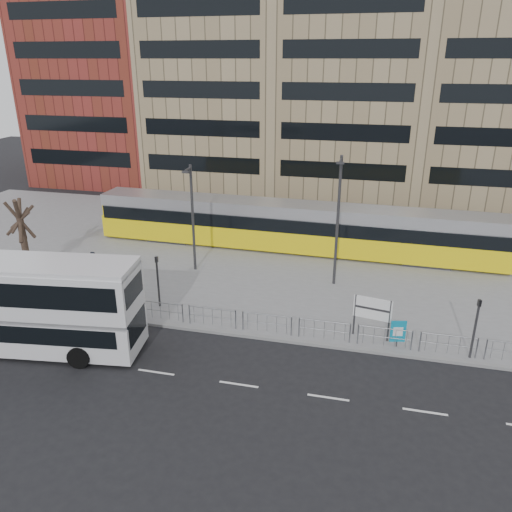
% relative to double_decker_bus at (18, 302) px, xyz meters
% --- Properties ---
extents(ground, '(120.00, 120.00, 0.00)m').
position_rel_double_decker_bus_xyz_m(ground, '(9.27, 3.53, -2.57)').
color(ground, black).
rests_on(ground, ground).
extents(plaza, '(64.00, 24.00, 0.15)m').
position_rel_double_decker_bus_xyz_m(plaza, '(9.27, 15.53, -2.49)').
color(plaza, slate).
rests_on(plaza, ground).
extents(kerb, '(64.00, 0.25, 0.17)m').
position_rel_double_decker_bus_xyz_m(kerb, '(9.27, 3.58, -2.49)').
color(kerb, gray).
rests_on(kerb, ground).
extents(building_row, '(70.40, 18.40, 31.20)m').
position_rel_double_decker_bus_xyz_m(building_row, '(10.81, 37.80, 10.35)').
color(building_row, maroon).
rests_on(building_row, ground).
extents(pedestrian_barrier, '(32.07, 0.07, 1.10)m').
position_rel_double_decker_bus_xyz_m(pedestrian_barrier, '(11.27, 4.03, -1.58)').
color(pedestrian_barrier, gray).
rests_on(pedestrian_barrier, plaza).
extents(road_markings, '(62.00, 0.12, 0.01)m').
position_rel_double_decker_bus_xyz_m(road_markings, '(10.27, -0.47, -2.56)').
color(road_markings, white).
rests_on(road_markings, ground).
extents(double_decker_bus, '(12.12, 4.20, 4.75)m').
position_rel_double_decker_bus_xyz_m(double_decker_bus, '(0.00, 0.00, 0.00)').
color(double_decker_bus, silver).
rests_on(double_decker_bus, ground).
extents(tram, '(30.24, 3.57, 3.56)m').
position_rel_double_decker_bus_xyz_m(tram, '(10.73, 16.62, -0.63)').
color(tram, yellow).
rests_on(tram, plaza).
extents(station_sign, '(1.94, 0.43, 2.26)m').
position_rel_double_decker_bus_xyz_m(station_sign, '(16.87, 4.81, -0.85)').
color(station_sign, '#2D2D30').
rests_on(station_sign, plaza).
extents(ad_panel, '(0.77, 0.24, 1.46)m').
position_rel_double_decker_bus_xyz_m(ad_panel, '(18.18, 4.20, -1.57)').
color(ad_panel, '#2D2D30').
rests_on(ad_panel, plaza).
extents(pedestrian, '(0.59, 0.74, 1.79)m').
position_rel_double_decker_bus_xyz_m(pedestrian, '(-0.97, 8.40, -1.52)').
color(pedestrian, black).
rests_on(pedestrian, plaza).
extents(traffic_light_west, '(0.20, 0.23, 3.10)m').
position_rel_double_decker_bus_xyz_m(traffic_light_west, '(4.84, 5.53, -0.44)').
color(traffic_light_west, '#2D2D30').
rests_on(traffic_light_west, plaza).
extents(traffic_light_east, '(0.21, 0.23, 3.10)m').
position_rel_double_decker_bus_xyz_m(traffic_light_east, '(21.62, 4.03, -0.44)').
color(traffic_light_east, '#2D2D30').
rests_on(traffic_light_east, plaza).
extents(lamp_post_west, '(0.45, 1.04, 7.20)m').
position_rel_double_decker_bus_xyz_m(lamp_post_west, '(4.96, 11.14, 1.55)').
color(lamp_post_west, '#2D2D30').
rests_on(lamp_post_west, plaza).
extents(lamp_post_east, '(0.45, 1.04, 8.23)m').
position_rel_double_decker_bus_xyz_m(lamp_post_east, '(14.43, 11.01, 2.07)').
color(lamp_post_east, '#2D2D30').
rests_on(lamp_post_east, plaza).
extents(bare_tree, '(4.91, 4.91, 7.57)m').
position_rel_double_decker_bus_xyz_m(bare_tree, '(-5.76, 8.04, 2.92)').
color(bare_tree, '#32231B').
rests_on(bare_tree, plaza).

